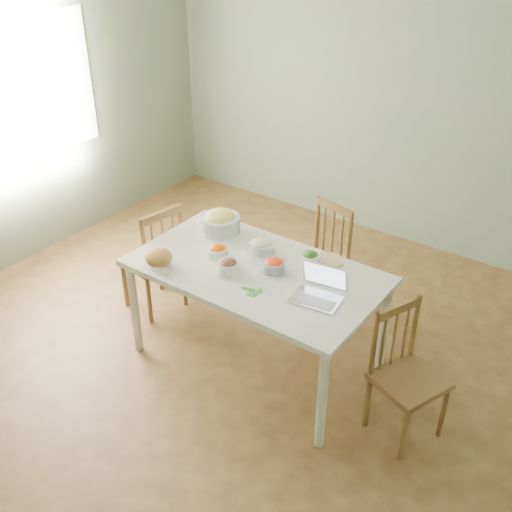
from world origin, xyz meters
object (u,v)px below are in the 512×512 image
Objects in this scene: chair_left at (152,257)px; chair_right at (410,378)px; bread_boule at (159,258)px; bowl_squash at (220,221)px; laptop at (317,287)px; dining_table at (256,316)px; chair_far at (317,262)px.

chair_right is at bearing 97.03° from chair_left.
bread_boule is 0.62× the size of bowl_squash.
laptop is (1.03, -0.35, 0.02)m from bowl_squash.
dining_table is 9.29× the size of bread_boule.
bowl_squash is 1.09m from laptop.
bread_boule is at bearing 60.31° from chair_left.
chair_far is 4.97× the size of bread_boule.
chair_left reaches higher than chair_right.
chair_right is (1.14, -0.01, 0.05)m from dining_table.
bread_boule is at bearing 122.50° from chair_right.
chair_far is at bearing 63.55° from bread_boule.
bowl_squash is at bearing -121.68° from chair_far.
bowl_squash is (-0.53, -0.53, 0.42)m from chair_far.
chair_right is 2.95× the size of laptop.
laptop is (-0.63, -0.07, 0.45)m from chair_right.
chair_right is at bearing -1.69° from laptop.
bowl_squash is at bearing 117.91° from chair_left.
chair_right is 1.78m from bread_boule.
chair_right is 3.01× the size of bowl_squash.
bread_boule is (0.52, -0.42, 0.38)m from chair_left.
laptop is at bearing -8.89° from dining_table.
chair_far is (0.01, 0.80, 0.06)m from dining_table.
dining_table is 1.81× the size of chair_left.
chair_left reaches higher than bread_boule.
chair_far is 1.39m from chair_right.
chair_far reaches higher than chair_right.
bread_boule is at bearing -103.17° from chair_far.
bread_boule is 0.61m from bowl_squash.
chair_left is (-1.07, 0.08, 0.07)m from dining_table.
bread_boule is (-1.70, -0.34, 0.41)m from chair_right.
bread_boule is (-0.57, -1.14, 0.40)m from chair_far.
chair_far is 3.08× the size of bowl_squash.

